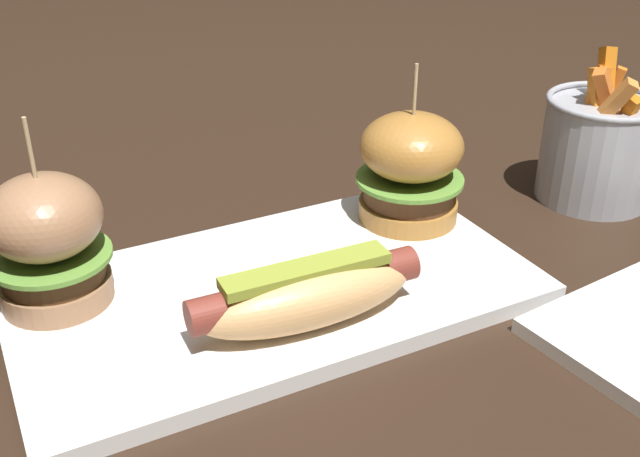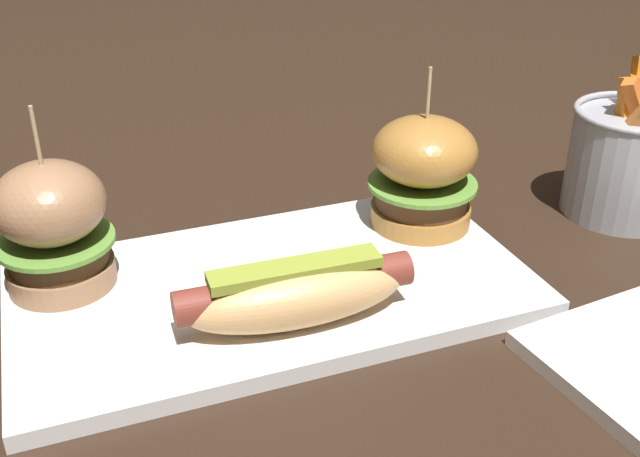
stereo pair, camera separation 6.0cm
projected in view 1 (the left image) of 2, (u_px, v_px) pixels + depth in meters
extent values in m
plane|color=black|center=(275.00, 298.00, 0.61)|extent=(3.00, 3.00, 0.00)
cube|color=white|center=(275.00, 291.00, 0.61)|extent=(0.41, 0.22, 0.01)
ellipsoid|color=tan|center=(310.00, 294.00, 0.55)|extent=(0.17, 0.06, 0.05)
cylinder|color=brown|center=(310.00, 288.00, 0.54)|extent=(0.18, 0.03, 0.03)
cube|color=olive|center=(310.00, 269.00, 0.54)|extent=(0.13, 0.03, 0.01)
cylinder|color=#A1724E|center=(57.00, 289.00, 0.58)|extent=(0.08, 0.08, 0.02)
cylinder|color=#462C16|center=(53.00, 268.00, 0.57)|extent=(0.08, 0.08, 0.02)
cylinder|color=#609338|center=(51.00, 256.00, 0.56)|extent=(0.09, 0.09, 0.00)
ellipsoid|color=#A1724E|center=(43.00, 217.00, 0.55)|extent=(0.09, 0.09, 0.06)
cylinder|color=tan|center=(32.00, 158.00, 0.53)|extent=(0.00, 0.00, 0.06)
cylinder|color=#B07532|center=(408.00, 209.00, 0.70)|extent=(0.09, 0.09, 0.02)
cylinder|color=#52311B|center=(409.00, 191.00, 0.69)|extent=(0.08, 0.08, 0.02)
cylinder|color=#609338|center=(410.00, 179.00, 0.68)|extent=(0.10, 0.10, 0.00)
ellipsoid|color=#B07532|center=(412.00, 146.00, 0.67)|extent=(0.09, 0.09, 0.06)
cylinder|color=tan|center=(415.00, 98.00, 0.65)|extent=(0.00, 0.00, 0.06)
cylinder|color=#A8AAB2|center=(598.00, 152.00, 0.75)|extent=(0.11, 0.11, 0.10)
torus|color=#A8AAB2|center=(607.00, 101.00, 0.72)|extent=(0.11, 0.11, 0.01)
cube|color=orange|center=(605.00, 113.00, 0.71)|extent=(0.03, 0.05, 0.07)
cube|color=#CD6913|center=(625.00, 123.00, 0.71)|extent=(0.02, 0.03, 0.06)
cube|color=orange|center=(607.00, 100.00, 0.75)|extent=(0.02, 0.03, 0.07)
cube|color=orange|center=(609.00, 105.00, 0.72)|extent=(0.05, 0.02, 0.08)
cube|color=#CC6B14|center=(604.00, 95.00, 0.73)|extent=(0.03, 0.04, 0.09)
cube|color=orange|center=(596.00, 107.00, 0.73)|extent=(0.02, 0.03, 0.08)
cube|color=orange|center=(591.00, 104.00, 0.73)|extent=(0.04, 0.02, 0.08)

